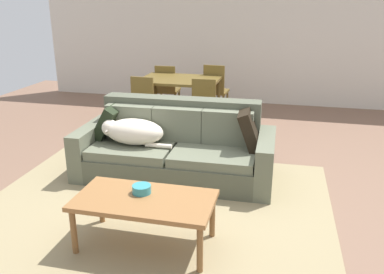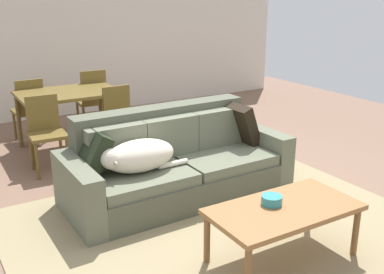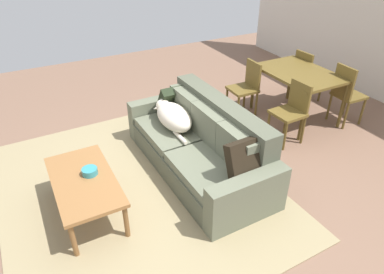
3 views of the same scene
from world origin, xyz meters
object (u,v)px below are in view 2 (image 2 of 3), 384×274
Objects in this scene: dining_chair_far_left at (30,108)px; dining_chair_near_left at (46,130)px; throw_pillow_by_right_arm at (240,124)px; throw_pillow_by_left_arm at (91,153)px; dining_chair_far_right at (93,98)px; dog_on_left_cushion at (138,156)px; coffee_table at (284,213)px; dining_chair_near_right at (121,117)px; bowl_on_coffee_table at (272,200)px; dining_table at (68,97)px; couch at (175,164)px.

dining_chair_near_left is at bearing 83.75° from dining_chair_far_left.
throw_pillow_by_left_arm is at bearing -178.90° from throw_pillow_by_right_arm.
throw_pillow_by_right_arm is at bearing 111.92° from dining_chair_far_right.
coffee_table is (0.61, -1.31, -0.16)m from dog_on_left_cushion.
throw_pillow_by_left_arm reaches higher than dog_on_left_cushion.
dining_chair_near_left is at bearing 53.19° from dining_chair_far_right.
dining_chair_near_right is 1.06m from dining_chair_far_right.
bowl_on_coffee_table is 0.19× the size of dining_chair_near_right.
throw_pillow_by_left_arm reaches higher than dining_table.
dining_chair_far_right reaches higher than couch.
dining_table is 1.33× the size of dining_chair_far_right.
dog_on_left_cushion is 0.73× the size of coffee_table.
throw_pillow_by_left_arm is at bearing -83.68° from dining_chair_near_left.
dining_chair_far_right is at bearing 87.54° from dining_chair_near_right.
bowl_on_coffee_table is (-0.76, -1.45, -0.13)m from throw_pillow_by_right_arm.
dining_chair_far_right is (-0.84, 2.43, -0.09)m from throw_pillow_by_right_arm.
couch is at bearing 92.67° from dining_chair_far_right.
dog_on_left_cushion is at bearing 95.55° from dining_chair_far_left.
throw_pillow_by_left_arm reaches higher than bowl_on_coffee_table.
dining_chair_near_left is at bearing 124.16° from couch.
couch is 2.69× the size of dog_on_left_cushion.
dining_chair_far_left is at bearing 97.38° from dog_on_left_cushion.
dog_on_left_cushion is (-0.48, -0.16, 0.23)m from couch.
dog_on_left_cushion is at bearing 82.47° from dining_chair_far_right.
bowl_on_coffee_table is at bearing 93.93° from dining_chair_far_right.
dining_chair_far_right reaches higher than throw_pillow_by_left_arm.
throw_pillow_by_left_arm is at bearing 123.26° from coffee_table.
throw_pillow_by_left_arm is at bearing 152.04° from dog_on_left_cushion.
dining_chair_near_left is 0.96m from dining_chair_near_right.
coffee_table is at bearing 101.30° from dining_chair_far_left.
dining_table is 1.44× the size of dining_chair_near_right.
dining_chair_far_left is at bearing 104.23° from coffee_table.
dining_chair_far_left is at bearing 88.78° from dining_chair_near_left.
dining_table is at bearing 129.68° from dining_chair_near_right.
throw_pillow_by_left_arm is 1.97m from dining_table.
throw_pillow_by_right_arm is 0.39× the size of coffee_table.
couch is 1.48m from coffee_table.
dining_chair_near_right is at bearing 7.29° from dining_chair_near_left.
dining_chair_near_right reaches higher than throw_pillow_by_right_arm.
dining_chair_near_right reaches higher than coffee_table.
coffee_table is 7.20× the size of bowl_on_coffee_table.
dog_on_left_cushion is 1.66m from dining_chair_near_right.
bowl_on_coffee_table is 2.81m from dining_chair_near_right.
bowl_on_coffee_table is (-0.05, 0.09, 0.08)m from coffee_table.
dining_chair_near_left is (-1.08, 2.81, 0.09)m from coffee_table.
dining_chair_far_left is at bearing 126.26° from dining_chair_near_right.
dining_chair_near_right is at bearing -47.71° from dining_table.
throw_pillow_by_right_arm reaches higher than dog_on_left_cushion.
throw_pillow_by_left_arm is 0.47× the size of dining_chair_far_left.
dining_chair_far_left is (-1.72, 2.46, -0.13)m from throw_pillow_by_right_arm.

